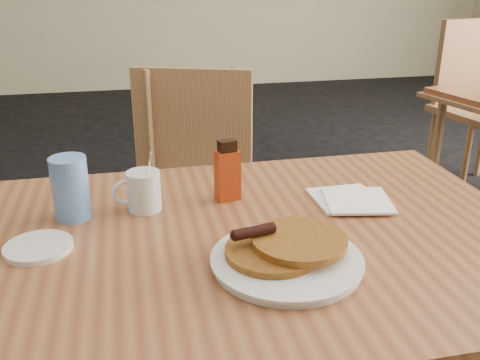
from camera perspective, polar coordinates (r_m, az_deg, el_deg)
name	(u,v)px	position (r m, az deg, el deg)	size (l,w,h in m)	color
main_table	(238,252)	(1.16, -0.17, -7.65)	(1.35, 0.91, 0.75)	#935A34
chair_main_far	(198,181)	(1.91, -4.50, -0.10)	(0.55, 0.56, 0.95)	tan
chair_neighbor_far	(474,90)	(3.51, 23.70, 8.82)	(0.52, 0.52, 0.99)	tan
pancake_plate	(286,255)	(1.04, 4.92, -8.01)	(0.29, 0.29, 0.07)	silver
coffee_mug	(143,190)	(1.26, -10.33, -1.08)	(0.11, 0.08, 0.15)	silver
syrup_bottle	(227,172)	(1.29, -1.34, 0.82)	(0.06, 0.05, 0.15)	maroon
napkin_stack	(351,200)	(1.32, 11.79, -2.06)	(0.19, 0.20, 0.01)	white
blue_tumbler	(71,188)	(1.25, -17.63, -0.83)	(0.08, 0.08, 0.14)	#5C8CD8
side_saucer	(38,247)	(1.16, -20.70, -6.73)	(0.14, 0.14, 0.01)	silver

